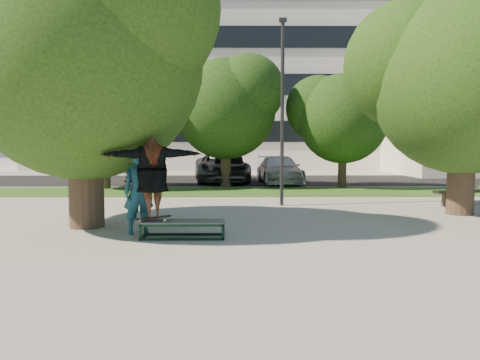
{
  "coord_description": "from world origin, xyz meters",
  "views": [
    {
      "loc": [
        -0.55,
        -10.44,
        2.04
      ],
      "look_at": [
        -0.43,
        0.6,
        1.19
      ],
      "focal_mm": 35.0,
      "sensor_mm": 36.0,
      "label": 1
    }
  ],
  "objects_px": {
    "grind_box": "(183,229)",
    "bench": "(472,192)",
    "tree_left": "(80,45)",
    "car_silver_b": "(279,170)",
    "tree_right": "(460,72)",
    "car_grey": "(221,167)",
    "car_dark": "(229,170)",
    "car_silver_a": "(138,169)",
    "bystander": "(139,192)",
    "lamppost": "(282,110)"
  },
  "relations": [
    {
      "from": "tree_right",
      "to": "bystander",
      "type": "distance_m",
      "value": 9.67
    },
    {
      "from": "car_silver_a",
      "to": "lamppost",
      "type": "bearing_deg",
      "value": -68.95
    },
    {
      "from": "tree_left",
      "to": "car_silver_b",
      "type": "xyz_separation_m",
      "value": [
        6.05,
        12.74,
        -3.71
      ]
    },
    {
      "from": "grind_box",
      "to": "bench",
      "type": "relative_size",
      "value": 0.59
    },
    {
      "from": "car_grey",
      "to": "bench",
      "type": "bearing_deg",
      "value": -52.8
    },
    {
      "from": "car_silver_a",
      "to": "car_silver_b",
      "type": "distance_m",
      "value": 8.04
    },
    {
      "from": "bench",
      "to": "car_dark",
      "type": "distance_m",
      "value": 11.97
    },
    {
      "from": "tree_right",
      "to": "lamppost",
      "type": "relative_size",
      "value": 1.07
    },
    {
      "from": "car_silver_a",
      "to": "car_grey",
      "type": "xyz_separation_m",
      "value": [
        4.72,
        -0.99,
        0.16
      ]
    },
    {
      "from": "tree_left",
      "to": "car_grey",
      "type": "bearing_deg",
      "value": 77.78
    },
    {
      "from": "grind_box",
      "to": "car_dark",
      "type": "distance_m",
      "value": 14.29
    },
    {
      "from": "tree_left",
      "to": "tree_right",
      "type": "distance_m",
      "value": 10.41
    },
    {
      "from": "tree_left",
      "to": "car_silver_b",
      "type": "bearing_deg",
      "value": 64.62
    },
    {
      "from": "lamppost",
      "to": "bench",
      "type": "distance_m",
      "value": 7.2
    },
    {
      "from": "lamppost",
      "to": "car_silver_a",
      "type": "xyz_separation_m",
      "value": [
        -7.02,
        10.9,
        -2.5
      ]
    },
    {
      "from": "bystander",
      "to": "car_silver_a",
      "type": "distance_m",
      "value": 16.1
    },
    {
      "from": "bystander",
      "to": "car_silver_b",
      "type": "height_order",
      "value": "bystander"
    },
    {
      "from": "tree_left",
      "to": "tree_right",
      "type": "relative_size",
      "value": 1.09
    },
    {
      "from": "car_dark",
      "to": "car_grey",
      "type": "relative_size",
      "value": 0.71
    },
    {
      "from": "grind_box",
      "to": "car_silver_b",
      "type": "relative_size",
      "value": 0.37
    },
    {
      "from": "grind_box",
      "to": "car_silver_b",
      "type": "bearing_deg",
      "value": 76.39
    },
    {
      "from": "tree_right",
      "to": "lamppost",
      "type": "xyz_separation_m",
      "value": [
        -4.92,
        1.92,
        -0.94
      ]
    },
    {
      "from": "lamppost",
      "to": "car_grey",
      "type": "distance_m",
      "value": 10.44
    },
    {
      "from": "bench",
      "to": "bystander",
      "type": "bearing_deg",
      "value": -168.31
    },
    {
      "from": "car_silver_b",
      "to": "tree_left",
      "type": "bearing_deg",
      "value": -119.22
    },
    {
      "from": "car_dark",
      "to": "car_silver_b",
      "type": "distance_m",
      "value": 2.64
    },
    {
      "from": "lamppost",
      "to": "car_silver_b",
      "type": "xyz_separation_m",
      "value": [
        0.75,
        8.84,
        -2.44
      ]
    },
    {
      "from": "tree_right",
      "to": "bench",
      "type": "xyz_separation_m",
      "value": [
        1.72,
        2.4,
        -3.7
      ]
    },
    {
      "from": "grind_box",
      "to": "bench",
      "type": "xyz_separation_m",
      "value": [
        9.32,
        5.86,
        0.2
      ]
    },
    {
      "from": "bench",
      "to": "car_grey",
      "type": "relative_size",
      "value": 0.52
    },
    {
      "from": "grind_box",
      "to": "tree_right",
      "type": "bearing_deg",
      "value": 24.43
    },
    {
      "from": "lamppost",
      "to": "bystander",
      "type": "bearing_deg",
      "value": -127.53
    },
    {
      "from": "grind_box",
      "to": "car_silver_a",
      "type": "bearing_deg",
      "value": 104.91
    },
    {
      "from": "grind_box",
      "to": "bystander",
      "type": "height_order",
      "value": "bystander"
    },
    {
      "from": "lamppost",
      "to": "bystander",
      "type": "distance_m",
      "value": 6.52
    },
    {
      "from": "bench",
      "to": "car_dark",
      "type": "xyz_separation_m",
      "value": [
        -8.52,
        8.4,
        0.3
      ]
    },
    {
      "from": "tree_right",
      "to": "car_grey",
      "type": "distance_m",
      "value": 14.24
    },
    {
      "from": "tree_right",
      "to": "lamppost",
      "type": "distance_m",
      "value": 5.36
    },
    {
      "from": "car_silver_b",
      "to": "bench",
      "type": "bearing_deg",
      "value": -58.69
    },
    {
      "from": "grind_box",
      "to": "bench",
      "type": "distance_m",
      "value": 11.01
    },
    {
      "from": "bench",
      "to": "tree_left",
      "type": "bearing_deg",
      "value": -175.39
    },
    {
      "from": "bystander",
      "to": "bench",
      "type": "xyz_separation_m",
      "value": [
        10.37,
        5.35,
        -0.56
      ]
    },
    {
      "from": "bench",
      "to": "car_silver_b",
      "type": "relative_size",
      "value": 0.63
    },
    {
      "from": "tree_left",
      "to": "bench",
      "type": "xyz_separation_m",
      "value": [
        11.93,
        4.39,
        -4.03
      ]
    },
    {
      "from": "car_silver_a",
      "to": "tree_right",
      "type": "bearing_deg",
      "value": -58.77
    },
    {
      "from": "grind_box",
      "to": "car_dark",
      "type": "bearing_deg",
      "value": 86.78
    },
    {
      "from": "tree_left",
      "to": "tree_right",
      "type": "height_order",
      "value": "tree_left"
    },
    {
      "from": "tree_left",
      "to": "tree_right",
      "type": "xyz_separation_m",
      "value": [
        10.21,
        1.99,
        -0.33
      ]
    },
    {
      "from": "car_silver_b",
      "to": "tree_right",
      "type": "bearing_deg",
      "value": -72.68
    },
    {
      "from": "tree_right",
      "to": "car_silver_b",
      "type": "relative_size",
      "value": 1.33
    }
  ]
}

